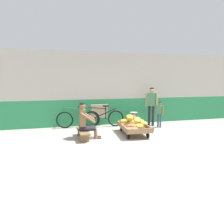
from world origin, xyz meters
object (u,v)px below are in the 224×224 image
Objects in this scene: banana_cart at (134,127)px; low_bench at (83,132)px; sign_board at (99,115)px; customer_adult at (151,102)px; plastic_crate at (133,123)px; bicycle_far_left at (103,118)px; weighing_scale at (134,116)px; customer_child at (160,112)px; vendor_seated at (86,121)px; bicycle_near_left at (78,119)px.

banana_cart is 1.34× the size of low_bench.
customer_adult is (2.01, -0.57, 0.52)m from sign_board.
plastic_crate is (2.07, 1.07, -0.05)m from low_bench.
banana_cart is 0.89× the size of bicycle_far_left.
low_bench is at bearing -124.34° from bicycle_far_left.
banana_cart is at bearing -109.45° from weighing_scale.
banana_cart is 1.08m from weighing_scale.
weighing_scale is at bearing -90.00° from plastic_crate.
banana_cart is 1.56m from customer_child.
customer_child is at bearing -62.53° from customer_adult.
plastic_crate is 0.36× the size of customer_child.
customer_adult is (2.76, 1.18, 0.38)m from vendor_seated.
sign_board is (-1.23, 0.67, -0.02)m from weighing_scale.
bicycle_near_left reaches higher than weighing_scale.
sign_board is 0.87× the size of customer_child.
weighing_scale is at bearing 165.19° from customer_child.
weighing_scale is 0.30× the size of customer_child.
weighing_scale is (1.98, 1.07, -0.11)m from vendor_seated.
vendor_seated reaches higher than low_bench.
low_bench is at bearing -165.07° from customer_child.
bicycle_near_left is 0.90m from sign_board.
sign_board reaches higher than bicycle_far_left.
low_bench is 1.51m from bicycle_near_left.
customer_adult is (2.87, -0.33, 0.60)m from bicycle_near_left.
vendor_seated reaches higher than bicycle_near_left.
bicycle_near_left is at bearing 140.51° from banana_cart.
vendor_seated is at bearing -156.94° from customer_adult.
customer_child reaches higher than banana_cart.
vendor_seated is 3.17× the size of plastic_crate.
bicycle_far_left is at bearing 121.28° from banana_cart.
low_bench is 1.27× the size of sign_board.
plastic_crate reaches higher than low_bench.
customer_child is at bearing 15.53° from vendor_seated.
vendor_seated reaches higher than banana_cart.
banana_cart is 1.73m from customer_adult.
sign_board is at bearing 157.16° from customer_child.
sign_board is 2.15m from customer_adult.
bicycle_far_left is 1.90× the size of sign_board.
customer_adult is 0.52m from customer_child.
sign_board is at bearing 117.80° from banana_cart.
plastic_crate is at bearing 70.57° from banana_cart.
bicycle_near_left is 3.15m from customer_child.
plastic_crate is 0.22× the size of bicycle_near_left.
bicycle_near_left is at bearing 90.81° from low_bench.
bicycle_near_left is 0.96m from bicycle_far_left.
plastic_crate is 1.20× the size of weighing_scale.
customer_adult reaches higher than vendor_seated.
bicycle_far_left reaches higher than weighing_scale.
banana_cart is 1.06m from plastic_crate.
low_bench is at bearing -177.76° from banana_cart.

